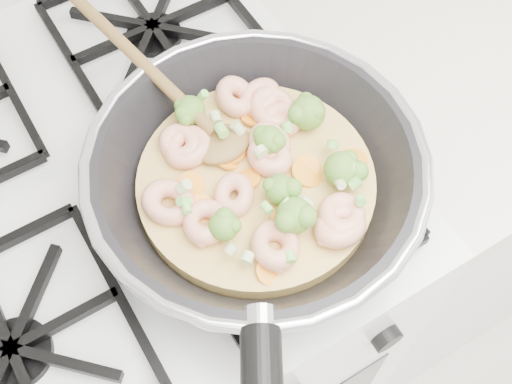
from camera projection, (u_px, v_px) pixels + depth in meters
stove at (151, 308)px, 1.12m from camera, size 0.60×0.60×0.92m
counter_right at (502, 116)px, 1.33m from camera, size 1.00×0.60×0.90m
skillet at (256, 178)px, 0.66m from camera, size 0.36×0.59×0.09m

